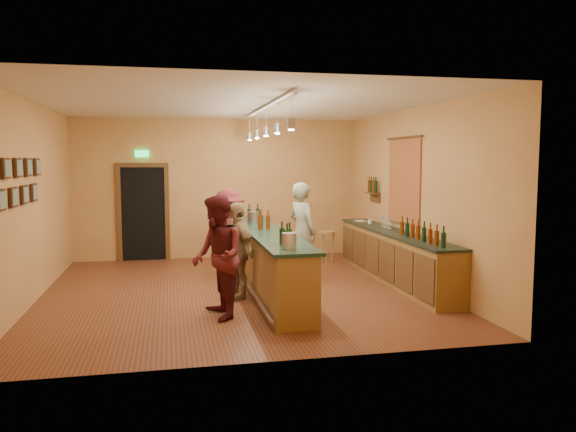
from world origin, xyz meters
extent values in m
plane|color=#512A17|center=(0.00, 0.00, 0.00)|extent=(7.00, 7.00, 0.00)
cube|color=silver|center=(0.00, 0.00, 3.20)|extent=(6.50, 7.00, 0.02)
cube|color=#B47543|center=(0.00, 3.50, 1.60)|extent=(6.50, 0.02, 3.20)
cube|color=#B47543|center=(0.00, -3.50, 1.60)|extent=(6.50, 0.02, 3.20)
cube|color=#B47543|center=(-3.25, 0.00, 1.60)|extent=(0.02, 7.00, 3.20)
cube|color=#B47543|center=(3.25, 0.00, 1.60)|extent=(0.02, 7.00, 3.20)
cube|color=black|center=(-1.70, 3.48, 1.05)|extent=(0.95, 0.06, 2.10)
cube|color=#4A2C16|center=(-2.22, 3.46, 1.05)|extent=(0.10, 0.08, 2.10)
cube|color=#4A2C16|center=(-1.18, 3.46, 1.05)|extent=(0.10, 0.08, 2.10)
cube|color=#4A2C16|center=(-1.70, 3.46, 2.15)|extent=(1.15, 0.08, 0.10)
cube|color=#19E54C|center=(-1.70, 3.45, 2.40)|extent=(0.30, 0.04, 0.15)
cube|color=maroon|center=(3.23, 0.40, 1.85)|extent=(0.03, 1.40, 1.60)
cube|color=#4A2C16|center=(3.16, 1.90, 1.55)|extent=(0.16, 0.55, 0.03)
cube|color=#4A2C16|center=(3.23, 1.90, 1.45)|extent=(0.03, 0.55, 0.18)
cube|color=brown|center=(2.97, 0.20, 0.45)|extent=(0.55, 4.50, 0.90)
cube|color=black|center=(2.97, 0.20, 0.92)|extent=(0.60, 4.55, 0.04)
cylinder|color=silver|center=(2.97, 1.50, 0.99)|extent=(0.09, 0.09, 0.09)
cube|color=silver|center=(2.94, 2.00, 0.95)|extent=(0.22, 0.30, 0.01)
cube|color=brown|center=(0.52, 0.00, 0.50)|extent=(0.60, 5.00, 1.00)
cube|color=#133125|center=(0.52, 0.00, 1.02)|extent=(0.70, 5.10, 0.05)
cylinder|color=silver|center=(0.16, 0.00, 0.15)|extent=(0.05, 5.00, 0.05)
cylinder|color=silver|center=(0.47, -2.10, 1.16)|extent=(0.20, 0.20, 0.22)
cylinder|color=silver|center=(0.47, 1.20, 1.16)|extent=(0.20, 0.20, 0.22)
cube|color=silver|center=(0.52, 0.00, 3.14)|extent=(0.06, 4.60, 0.05)
cylinder|color=silver|center=(0.52, -2.00, 2.95)|extent=(0.01, 0.01, 0.35)
cylinder|color=#A5A5AD|center=(0.52, -2.00, 2.75)|extent=(0.11, 0.11, 0.14)
cylinder|color=#FFEABF|center=(0.52, -2.00, 2.67)|extent=(0.08, 0.08, 0.02)
cylinder|color=silver|center=(0.52, -1.00, 2.95)|extent=(0.01, 0.01, 0.35)
cylinder|color=#A5A5AD|center=(0.52, -1.00, 2.75)|extent=(0.11, 0.11, 0.14)
cylinder|color=#FFEABF|center=(0.52, -1.00, 2.67)|extent=(0.08, 0.08, 0.02)
cylinder|color=silver|center=(0.52, 0.00, 2.95)|extent=(0.01, 0.01, 0.35)
cylinder|color=#A5A5AD|center=(0.52, 0.00, 2.75)|extent=(0.11, 0.11, 0.14)
cylinder|color=#FFEABF|center=(0.52, 0.00, 2.67)|extent=(0.08, 0.08, 0.02)
cylinder|color=silver|center=(0.52, 1.00, 2.95)|extent=(0.01, 0.01, 0.35)
cylinder|color=#A5A5AD|center=(0.52, 1.00, 2.75)|extent=(0.11, 0.11, 0.14)
cylinder|color=#FFEABF|center=(0.52, 1.00, 2.67)|extent=(0.08, 0.08, 0.02)
cylinder|color=silver|center=(0.52, 2.00, 2.95)|extent=(0.01, 0.01, 0.35)
cylinder|color=#A5A5AD|center=(0.52, 2.00, 2.75)|extent=(0.11, 0.11, 0.14)
cylinder|color=#FFEABF|center=(0.52, 2.00, 2.67)|extent=(0.08, 0.08, 0.02)
imported|color=gray|center=(1.31, 0.64, 0.92)|extent=(0.68, 0.80, 1.85)
imported|color=#59191E|center=(-0.47, -1.62, 0.89)|extent=(0.80, 0.96, 1.78)
imported|color=#997A51|center=(-0.06, -0.49, 0.79)|extent=(0.72, 1.00, 1.58)
imported|color=#59191E|center=(-0.03, 1.08, 0.86)|extent=(0.97, 1.26, 1.72)
cylinder|color=#986C44|center=(2.24, 2.20, 0.69)|extent=(0.35, 0.35, 0.04)
cylinder|color=#986C44|center=(2.37, 2.20, 0.34)|extent=(0.04, 0.04, 0.67)
cylinder|color=#986C44|center=(2.17, 2.31, 0.34)|extent=(0.04, 0.04, 0.67)
cylinder|color=#986C44|center=(2.17, 2.09, 0.34)|extent=(0.04, 0.04, 0.67)
camera|label=1|loc=(-1.12, -9.52, 2.26)|focal=35.00mm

